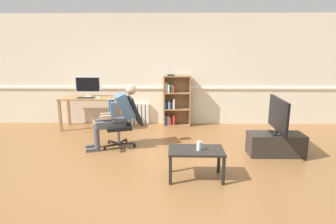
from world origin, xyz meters
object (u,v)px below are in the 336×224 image
Objects in this scene: imac_monitor at (88,85)px; computer_mouse at (98,97)px; keyboard at (86,98)px; bookshelf at (175,102)px; office_chair at (126,120)px; person_seated at (116,115)px; tv_stand at (275,144)px; radiator at (132,114)px; tv_screen at (278,115)px; drinking_glass at (199,146)px; computer_desk at (89,102)px; coffee_table at (196,154)px.

imac_monitor is 0.44m from computer_mouse.
keyboard is 2.12m from bookshelf.
office_chair is 0.80× the size of person_seated.
imac_monitor is 0.62× the size of tv_stand.
keyboard is at bearing -151.81° from radiator.
imac_monitor is 4.26m from tv_screen.
tv_screen is at bearing -23.42° from computer_mouse.
bookshelf is at bearing 5.94° from imac_monitor.
keyboard is at bearing -176.02° from computer_mouse.
imac_monitor is 1.82m from office_chair.
tv_stand is at bearing 33.85° from drinking_glass.
imac_monitor reaches higher than tv_stand.
computer_mouse is at bearing 3.98° from keyboard.
keyboard is (-0.03, -0.14, 0.12)m from computer_desk.
drinking_glass is (2.39, -2.52, -0.25)m from keyboard.
bookshelf reaches higher than radiator.
bookshelf is 1.52× the size of radiator.
tv_screen reaches higher than office_chair.
tv_stand is (3.86, -1.53, -0.57)m from keyboard.
coffee_table is (2.36, -2.70, -0.65)m from imac_monitor.
drinking_glass is (2.40, -2.73, -0.52)m from imac_monitor.
computer_desk is at bearing 154.73° from computer_mouse.
computer_desk is at bearing 156.45° from tv_stand.
tv_stand is 7.35× the size of drinking_glass.
computer_desk is 3.43× the size of keyboard.
radiator is 0.85× the size of office_chair.
keyboard reaches higher than tv_stand.
radiator is at bearing 114.35° from coffee_table.
office_chair is at bearing -50.35° from imac_monitor.
computer_mouse is 0.10× the size of tv_stand.
radiator is 1.04× the size of coffee_table.
computer_desk is 1.61m from person_seated.
radiator is (0.96, 0.39, -0.38)m from computer_desk.
imac_monitor is 3.65m from coffee_table.
drinking_glass is (1.40, -3.05, 0.25)m from radiator.
tv_screen reaches higher than computer_mouse.
person_seated reaches higher than office_chair.
office_chair is (0.12, -1.66, 0.26)m from radiator.
bookshelf reaches higher than person_seated.
imac_monitor is 1.55× the size of keyboard.
keyboard is at bearing 133.55° from drinking_glass.
tv_screen is (3.87, -1.53, -0.03)m from keyboard.
office_chair is 1.89m from drinking_glass.
office_chair is (-0.96, -1.56, -0.06)m from bookshelf.
bookshelf is (1.78, 0.41, -0.18)m from computer_mouse.
drinking_glass is (0.33, -2.95, -0.07)m from bookshelf.
bookshelf reaches higher than tv_stand.
drinking_glass is at bearing -65.27° from radiator.
computer_mouse is at bearing -25.27° from computer_desk.
tv_screen is 7.39× the size of drinking_glass.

